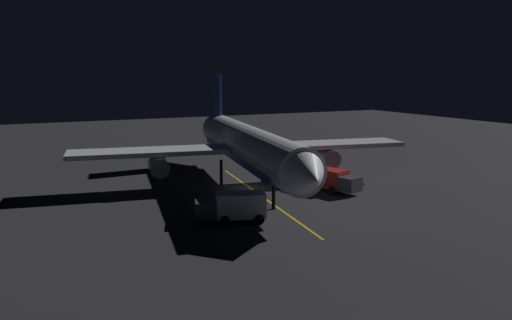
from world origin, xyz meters
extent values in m
cube|color=#25252A|center=(0.00, 0.00, -0.10)|extent=(180.00, 180.00, 0.20)
cube|color=gold|center=(0.33, 4.00, 0.00)|extent=(4.34, 29.39, 0.01)
cylinder|color=white|center=(0.00, 0.00, 4.92)|extent=(9.99, 33.80, 4.12)
cube|color=#2D479E|center=(0.00, 0.00, 3.79)|extent=(8.90, 28.81, 0.74)
cone|color=white|center=(3.18, 17.76, 4.92)|extent=(4.56, 3.96, 4.04)
cone|color=white|center=(-3.29, -18.37, 4.92)|extent=(4.53, 5.52, 3.71)
cube|color=#2D479E|center=(-2.79, -15.55, 9.70)|extent=(0.99, 3.61, 5.43)
cube|color=white|center=(-10.71, 0.21, 4.30)|extent=(17.62, 7.73, 0.50)
cylinder|color=slate|center=(-9.66, 1.24, 2.90)|extent=(2.63, 3.52, 2.10)
cube|color=white|center=(10.12, -3.52, 4.30)|extent=(17.62, 7.73, 0.50)
cylinder|color=slate|center=(9.49, -2.19, 2.90)|extent=(2.63, 3.52, 2.10)
cylinder|color=black|center=(1.63, 9.10, 1.43)|extent=(0.42, 0.42, 2.86)
cylinder|color=black|center=(-2.91, -2.20, 1.43)|extent=(0.42, 0.42, 2.86)
cylinder|color=black|center=(1.96, -3.07, 1.43)|extent=(0.42, 0.42, 2.86)
cube|color=silver|center=(6.12, 11.50, 1.50)|extent=(4.64, 3.32, 2.11)
cube|color=#38383D|center=(8.96, 10.55, 1.20)|extent=(2.34, 2.46, 1.50)
cylinder|color=black|center=(7.51, 11.03, 0.45)|extent=(1.59, 2.48, 0.90)
cylinder|color=black|center=(4.73, 11.96, 0.45)|extent=(1.59, 2.48, 0.90)
cube|color=maroon|center=(-7.29, 4.75, 1.44)|extent=(3.28, 4.93, 1.97)
cube|color=#38383D|center=(-8.17, 7.78, 1.20)|extent=(2.42, 2.29, 1.50)
cylinder|color=black|center=(-7.73, 6.27, 0.45)|extent=(2.47, 1.51, 0.90)
cylinder|color=black|center=(-6.85, 3.23, 0.45)|extent=(2.47, 1.51, 0.90)
cylinder|color=black|center=(4.73, 8.11, 0.42)|extent=(0.32, 0.32, 0.85)
cylinder|color=yellow|center=(4.73, 8.11, 1.18)|extent=(0.40, 0.40, 0.65)
sphere|color=tan|center=(4.73, 8.11, 1.62)|extent=(0.24, 0.24, 0.24)
cone|color=#EA590F|center=(7.46, 8.68, 0.28)|extent=(0.36, 0.36, 0.55)
cube|color=black|center=(7.46, 8.68, 0.01)|extent=(0.50, 0.50, 0.03)
cone|color=#EA590F|center=(8.68, 5.60, 0.28)|extent=(0.36, 0.36, 0.55)
cube|color=black|center=(8.68, 5.60, 0.01)|extent=(0.50, 0.50, 0.03)
camera|label=1|loc=(23.67, 50.31, 12.75)|focal=35.82mm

